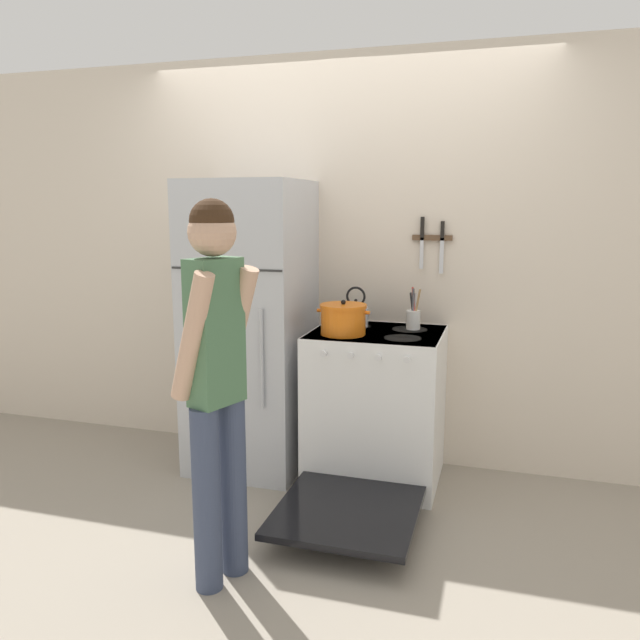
{
  "coord_description": "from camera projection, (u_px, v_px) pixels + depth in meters",
  "views": [
    {
      "loc": [
        1.0,
        -3.83,
        1.63
      ],
      "look_at": [
        -0.0,
        -0.47,
        0.99
      ],
      "focal_mm": 35.0,
      "sensor_mm": 36.0,
      "label": 1
    }
  ],
  "objects": [
    {
      "name": "wall_back",
      "position": [
        343.0,
        262.0,
        3.98
      ],
      "size": [
        10.0,
        0.06,
        2.55
      ],
      "color": "beige",
      "rests_on": "ground_plane"
    },
    {
      "name": "dutch_oven_pot",
      "position": [
        343.0,
        319.0,
        3.54
      ],
      "size": [
        0.31,
        0.27,
        0.2
      ],
      "color": "orange",
      "rests_on": "stove_range"
    },
    {
      "name": "wall_knife_strip",
      "position": [
        432.0,
        237.0,
        3.75
      ],
      "size": [
        0.24,
        0.03,
        0.34
      ],
      "color": "brown"
    },
    {
      "name": "ground_plane",
      "position": [
        340.0,
        452.0,
        4.18
      ],
      "size": [
        14.0,
        14.0,
        0.0
      ],
      "primitive_type": "plane",
      "color": "gray"
    },
    {
      "name": "person",
      "position": [
        216.0,
        372.0,
        2.6
      ],
      "size": [
        0.34,
        0.4,
        1.66
      ],
      "rotation": [
        0.0,
        0.0,
        1.23
      ],
      "color": "#38425B",
      "rests_on": "ground_plane"
    },
    {
      "name": "tea_kettle",
      "position": [
        356.0,
        313.0,
        3.78
      ],
      "size": [
        0.19,
        0.15,
        0.24
      ],
      "color": "silver",
      "rests_on": "stove_range"
    },
    {
      "name": "utensil_jar",
      "position": [
        413.0,
        318.0,
        3.69
      ],
      "size": [
        0.08,
        0.08,
        0.25
      ],
      "color": "silver",
      "rests_on": "stove_range"
    },
    {
      "name": "refrigerator",
      "position": [
        250.0,
        327.0,
        3.85
      ],
      "size": [
        0.68,
        0.69,
        1.78
      ],
      "color": "#B7BABF",
      "rests_on": "ground_plane"
    },
    {
      "name": "stove_range",
      "position": [
        374.0,
        409.0,
        3.68
      ],
      "size": [
        0.76,
        1.37,
        0.91
      ],
      "color": "white",
      "rests_on": "ground_plane"
    }
  ]
}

